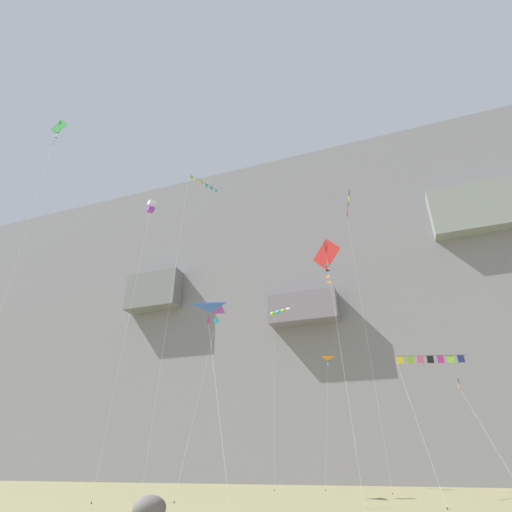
{
  "coord_description": "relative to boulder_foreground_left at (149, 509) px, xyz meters",
  "views": [
    {
      "loc": [
        13.15,
        -9.86,
        2.25
      ],
      "look_at": [
        2.61,
        19.67,
        18.66
      ],
      "focal_mm": 28.24,
      "sensor_mm": 36.0,
      "label": 1
    }
  ],
  "objects": [
    {
      "name": "kite_banner_low_left",
      "position": [
        13.93,
        14.98,
        8.77
      ],
      "size": [
        5.14,
        4.72,
        9.82
      ],
      "color": "black",
      "rests_on": "ground"
    },
    {
      "name": "kite_box_far_right",
      "position": [
        -10.43,
        10.7,
        25.78
      ],
      "size": [
        1.66,
        3.76,
        27.15
      ],
      "color": "white",
      "rests_on": "ground"
    },
    {
      "name": "cliff_face",
      "position": [
        -1.33,
        52.84,
        27.92
      ],
      "size": [
        180.0,
        24.91,
        56.89
      ],
      "color": "gray",
      "rests_on": "ground"
    },
    {
      "name": "kite_windsock_high_center",
      "position": [
        -2.61,
        30.12,
        19.73
      ],
      "size": [
        3.18,
        3.67,
        20.64
      ],
      "color": "#8CCC33",
      "rests_on": "ground"
    },
    {
      "name": "boulder_foreground_left",
      "position": [
        0.0,
        0.0,
        0.0
      ],
      "size": [
        1.88,
        1.98,
        1.09
      ],
      "color": "#605B59",
      "rests_on": "ground"
    },
    {
      "name": "kite_delta_high_left",
      "position": [
        2.45,
        0.22,
        8.52
      ],
      "size": [
        3.42,
        3.0,
        9.35
      ],
      "color": "blue",
      "rests_on": "ground"
    },
    {
      "name": "kite_banner_high_right",
      "position": [
        -5.4,
        11.61,
        24.74
      ],
      "size": [
        3.1,
        3.69,
        29.2
      ],
      "color": "black",
      "rests_on": "ground"
    },
    {
      "name": "kite_delta_low_center",
      "position": [
        -4.08,
        13.39,
        13.46
      ],
      "size": [
        1.7,
        4.69,
        14.43
      ],
      "color": "purple",
      "rests_on": "ground"
    },
    {
      "name": "kite_diamond_near_cliff",
      "position": [
        -13.78,
        0.42,
        26.97
      ],
      "size": [
        2.54,
        1.63,
        30.14
      ],
      "color": "green",
      "rests_on": "ground"
    },
    {
      "name": "kite_banner_mid_right",
      "position": [
        8.53,
        27.06,
        30.61
      ],
      "size": [
        1.42,
        6.04,
        33.41
      ],
      "color": "black",
      "rests_on": "ground"
    },
    {
      "name": "kite_banner_mid_left",
      "position": [
        16.95,
        26.76,
        8.5
      ],
      "size": [
        2.39,
        7.53,
        9.7
      ],
      "color": "black",
      "rests_on": "ground"
    },
    {
      "name": "kite_delta_front_field",
      "position": [
        3.31,
        30.83,
        12.31
      ],
      "size": [
        1.63,
        3.01,
        13.47
      ],
      "color": "orange",
      "rests_on": "ground"
    },
    {
      "name": "kite_diamond_upper_right",
      "position": [
        8.02,
        6.91,
        14.78
      ],
      "size": [
        2.13,
        2.19,
        16.73
      ],
      "color": "red",
      "rests_on": "ground"
    }
  ]
}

